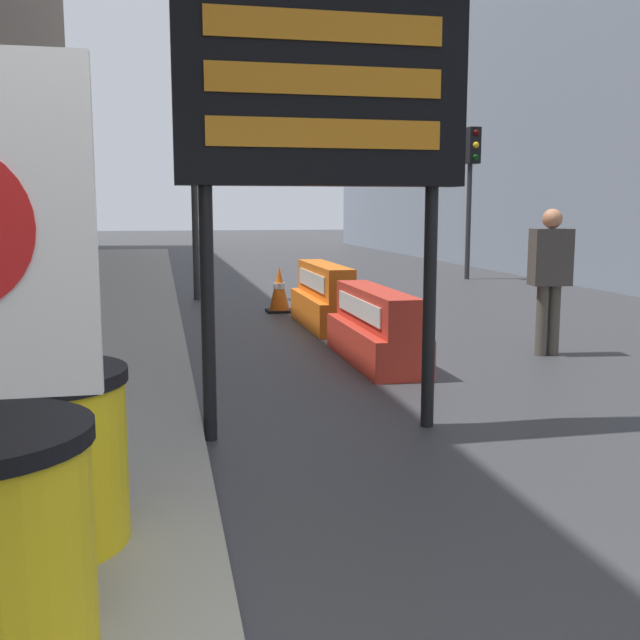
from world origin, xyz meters
TOP-DOWN VIEW (x-y plane):
  - barrel_drum_middle at (-0.81, 1.76)m, footprint 0.80×0.80m
  - message_board at (0.90, 3.67)m, footprint 2.21×0.36m
  - jersey_barrier_red_striped at (2.04, 6.16)m, footprint 0.61×2.13m
  - jersey_barrier_orange_near at (2.04, 8.77)m, footprint 0.61×2.20m
  - traffic_cone_near at (1.63, 10.41)m, footprint 0.42×0.42m
  - traffic_light_near_curb at (0.38, 12.32)m, footprint 0.28×0.44m
  - traffic_light_far_side at (7.01, 15.21)m, footprint 0.28×0.44m
  - pedestrian_worker at (4.09, 6.12)m, footprint 0.47×0.32m

SIDE VIEW (x-z plane):
  - jersey_barrier_red_striped at x=2.04m, z-range -0.05..0.76m
  - traffic_cone_near at x=1.63m, z-range -0.01..0.75m
  - jersey_barrier_orange_near at x=2.04m, z-range -0.05..0.85m
  - barrel_drum_middle at x=-0.81m, z-range 0.17..0.97m
  - pedestrian_worker at x=4.09m, z-range 0.15..1.83m
  - message_board at x=0.90m, z-range 0.87..4.24m
  - traffic_light_far_side at x=7.01m, z-range 0.82..4.40m
  - traffic_light_near_curb at x=0.38m, z-range 0.98..5.46m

